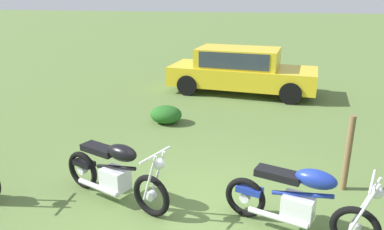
{
  "coord_description": "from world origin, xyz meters",
  "views": [
    {
      "loc": [
        0.8,
        -4.35,
        3.05
      ],
      "look_at": [
        -0.58,
        2.1,
        0.86
      ],
      "focal_mm": 34.24,
      "sensor_mm": 36.0,
      "label": 1
    }
  ],
  "objects_px": {
    "motorcycle_blue": "(299,200)",
    "shrub_low": "(166,115)",
    "motorcycle_black": "(115,172)",
    "car_yellow": "(240,68)",
    "fence_post_wooden": "(348,154)"
  },
  "relations": [
    {
      "from": "car_yellow",
      "to": "fence_post_wooden",
      "type": "height_order",
      "value": "car_yellow"
    },
    {
      "from": "motorcycle_black",
      "to": "car_yellow",
      "type": "height_order",
      "value": "car_yellow"
    },
    {
      "from": "motorcycle_black",
      "to": "fence_post_wooden",
      "type": "distance_m",
      "value": 3.66
    },
    {
      "from": "motorcycle_black",
      "to": "fence_post_wooden",
      "type": "bearing_deg",
      "value": 39.11
    },
    {
      "from": "fence_post_wooden",
      "to": "car_yellow",
      "type": "bearing_deg",
      "value": 110.82
    },
    {
      "from": "car_yellow",
      "to": "shrub_low",
      "type": "height_order",
      "value": "car_yellow"
    },
    {
      "from": "car_yellow",
      "to": "shrub_low",
      "type": "bearing_deg",
      "value": -108.66
    },
    {
      "from": "car_yellow",
      "to": "motorcycle_black",
      "type": "bearing_deg",
      "value": -94.45
    },
    {
      "from": "motorcycle_blue",
      "to": "fence_post_wooden",
      "type": "distance_m",
      "value": 1.58
    },
    {
      "from": "motorcycle_blue",
      "to": "shrub_low",
      "type": "height_order",
      "value": "motorcycle_blue"
    },
    {
      "from": "motorcycle_blue",
      "to": "fence_post_wooden",
      "type": "bearing_deg",
      "value": 76.85
    },
    {
      "from": "shrub_low",
      "to": "fence_post_wooden",
      "type": "bearing_deg",
      "value": -33.88
    },
    {
      "from": "motorcycle_black",
      "to": "car_yellow",
      "type": "relative_size",
      "value": 0.42
    },
    {
      "from": "fence_post_wooden",
      "to": "motorcycle_black",
      "type": "bearing_deg",
      "value": -162.25
    },
    {
      "from": "motorcycle_blue",
      "to": "shrub_low",
      "type": "xyz_separation_m",
      "value": [
        -2.91,
        3.84,
        -0.27
      ]
    }
  ]
}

